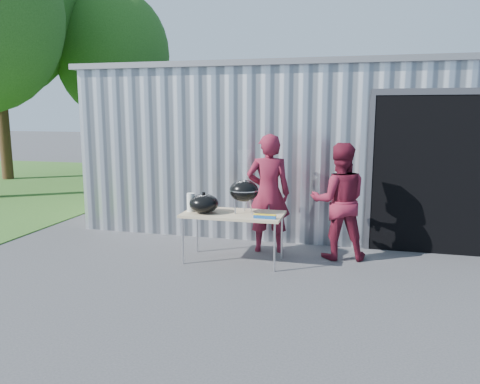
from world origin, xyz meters
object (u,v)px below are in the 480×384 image
(person_bystander, at_px, (339,201))
(kettle_grill, at_px, (244,185))
(person_cook, at_px, (268,193))
(folding_table, at_px, (233,216))

(person_bystander, bearing_deg, kettle_grill, 11.02)
(person_cook, bearing_deg, person_bystander, 164.44)
(kettle_grill, bearing_deg, folding_table, -165.38)
(folding_table, height_order, person_bystander, person_bystander)
(person_bystander, bearing_deg, person_cook, -14.38)
(folding_table, height_order, kettle_grill, kettle_grill)
(person_cook, relative_size, person_bystander, 1.07)
(folding_table, xyz_separation_m, person_cook, (0.41, 0.65, 0.24))
(folding_table, bearing_deg, kettle_grill, 14.62)
(kettle_grill, relative_size, person_cook, 0.49)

